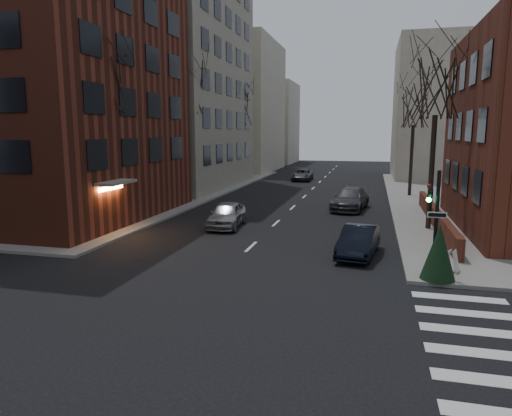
% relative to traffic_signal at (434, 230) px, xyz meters
% --- Properties ---
extents(ground, '(160.00, 160.00, 0.00)m').
position_rel_traffic_signal_xyz_m(ground, '(-7.94, -8.99, -1.91)').
color(ground, black).
rests_on(ground, ground).
extents(sidewalk_far_left, '(44.00, 44.00, 0.15)m').
position_rel_traffic_signal_xyz_m(sidewalk_far_left, '(-36.94, 21.01, -1.83)').
color(sidewalk_far_left, gray).
rests_on(sidewalk_far_left, ground).
extents(building_left_brick, '(15.00, 15.00, 18.00)m').
position_rel_traffic_signal_xyz_m(building_left_brick, '(-23.44, 7.51, 7.09)').
color(building_left_brick, maroon).
rests_on(building_left_brick, ground).
extents(building_left_tan, '(18.00, 18.00, 28.00)m').
position_rel_traffic_signal_xyz_m(building_left_tan, '(-24.94, 25.01, 12.09)').
color(building_left_tan, gray).
rests_on(building_left_tan, ground).
extents(low_wall_right, '(0.35, 16.00, 1.00)m').
position_rel_traffic_signal_xyz_m(low_wall_right, '(1.36, 10.01, -1.26)').
color(low_wall_right, '#5E291B').
rests_on(low_wall_right, sidewalk_far_right).
extents(building_distant_la, '(14.00, 16.00, 18.00)m').
position_rel_traffic_signal_xyz_m(building_distant_la, '(-22.94, 46.01, 7.09)').
color(building_distant_la, beige).
rests_on(building_distant_la, ground).
extents(building_distant_ra, '(14.00, 14.00, 16.00)m').
position_rel_traffic_signal_xyz_m(building_distant_ra, '(7.06, 41.01, 6.09)').
color(building_distant_ra, beige).
rests_on(building_distant_ra, ground).
extents(building_distant_lb, '(10.00, 12.00, 14.00)m').
position_rel_traffic_signal_xyz_m(building_distant_lb, '(-20.94, 63.01, 5.09)').
color(building_distant_lb, beige).
rests_on(building_distant_lb, ground).
extents(traffic_signal, '(0.76, 0.44, 4.00)m').
position_rel_traffic_signal_xyz_m(traffic_signal, '(0.00, 0.00, 0.00)').
color(traffic_signal, black).
rests_on(traffic_signal, sidewalk_far_right).
extents(tree_left_a, '(4.18, 4.18, 10.26)m').
position_rel_traffic_signal_xyz_m(tree_left_a, '(-16.74, 5.01, 6.56)').
color(tree_left_a, '#2D231C').
rests_on(tree_left_a, sidewalk_far_left).
extents(tree_left_b, '(4.40, 4.40, 10.80)m').
position_rel_traffic_signal_xyz_m(tree_left_b, '(-16.74, 17.01, 7.00)').
color(tree_left_b, '#2D231C').
rests_on(tree_left_b, sidewalk_far_left).
extents(tree_left_c, '(3.96, 3.96, 9.72)m').
position_rel_traffic_signal_xyz_m(tree_left_c, '(-16.74, 31.01, 6.12)').
color(tree_left_c, '#2D231C').
rests_on(tree_left_c, sidewalk_far_left).
extents(tree_right_a, '(3.96, 3.96, 9.72)m').
position_rel_traffic_signal_xyz_m(tree_right_a, '(0.86, 9.01, 6.12)').
color(tree_right_a, '#2D231C').
rests_on(tree_right_a, sidewalk_far_right).
extents(tree_right_b, '(3.74, 3.74, 9.18)m').
position_rel_traffic_signal_xyz_m(tree_right_b, '(0.86, 23.01, 5.68)').
color(tree_right_b, '#2D231C').
rests_on(tree_right_b, sidewalk_far_right).
extents(streetlamp_near, '(0.36, 0.36, 6.28)m').
position_rel_traffic_signal_xyz_m(streetlamp_near, '(-16.14, 13.01, 2.33)').
color(streetlamp_near, black).
rests_on(streetlamp_near, sidewalk_far_left).
extents(streetlamp_far, '(0.36, 0.36, 6.28)m').
position_rel_traffic_signal_xyz_m(streetlamp_far, '(-16.14, 33.01, 2.33)').
color(streetlamp_far, black).
rests_on(streetlamp_far, sidewalk_far_left).
extents(parked_sedan, '(1.97, 4.25, 1.35)m').
position_rel_traffic_signal_xyz_m(parked_sedan, '(-2.80, 2.63, -1.23)').
color(parked_sedan, black).
rests_on(parked_sedan, ground).
extents(car_lane_silver, '(2.07, 4.44, 1.47)m').
position_rel_traffic_signal_xyz_m(car_lane_silver, '(-10.54, 7.25, -1.17)').
color(car_lane_silver, '#96969B').
rests_on(car_lane_silver, ground).
extents(car_lane_gray, '(2.83, 5.53, 1.53)m').
position_rel_traffic_signal_xyz_m(car_lane_gray, '(-3.78, 15.17, -1.14)').
color(car_lane_gray, '#38393D').
rests_on(car_lane_gray, ground).
extents(car_lane_far, '(2.21, 4.67, 1.29)m').
position_rel_traffic_signal_xyz_m(car_lane_far, '(-10.07, 33.95, -1.26)').
color(car_lane_far, '#434248').
rests_on(car_lane_far, ground).
extents(sandwich_board, '(0.57, 0.65, 0.87)m').
position_rel_traffic_signal_xyz_m(sandwich_board, '(0.79, 0.60, -1.33)').
color(sandwich_board, silver).
rests_on(sandwich_board, sidewalk_far_right).
extents(evergreen_shrub, '(1.38, 1.38, 2.09)m').
position_rel_traffic_signal_xyz_m(evergreen_shrub, '(0.16, -0.49, -0.71)').
color(evergreen_shrub, '#163319').
rests_on(evergreen_shrub, sidewalk_far_right).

